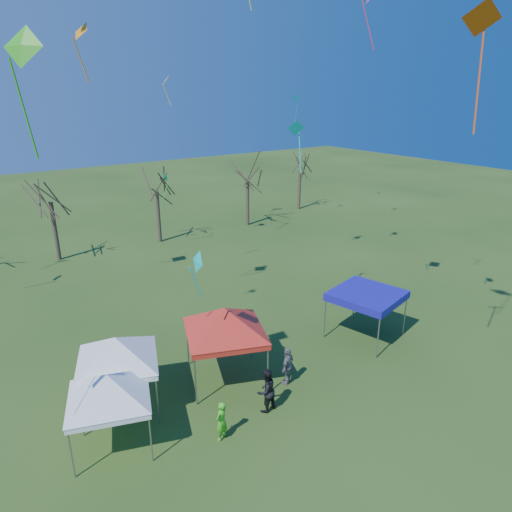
{
  "coord_description": "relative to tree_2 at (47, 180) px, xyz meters",
  "views": [
    {
      "loc": [
        -9.13,
        -12.11,
        12.53
      ],
      "look_at": [
        1.54,
        3.0,
        5.81
      ],
      "focal_mm": 32.0,
      "sensor_mm": 36.0,
      "label": 1
    }
  ],
  "objects": [
    {
      "name": "tent_blue",
      "position": [
        10.57,
        -22.06,
        -3.9
      ],
      "size": [
        3.99,
        3.99,
        2.6
      ],
      "rotation": [
        0.0,
        0.0,
        0.24
      ],
      "color": "gray",
      "rests_on": "ground"
    },
    {
      "name": "kite_1",
      "position": [
        0.71,
        -22.0,
        0.12
      ],
      "size": [
        0.48,
        0.92,
        2.08
      ],
      "rotation": [
        0.0,
        0.0,
        4.63
      ],
      "color": "#0BB2A6",
      "rests_on": "ground"
    },
    {
      "name": "tree_3",
      "position": [
        8.4,
        -0.33,
        -0.21
      ],
      "size": [
        3.59,
        3.59,
        7.91
      ],
      "color": "#3D2D21",
      "rests_on": "ground"
    },
    {
      "name": "person_grey",
      "position": [
        4.53,
        -22.96,
        -5.39
      ],
      "size": [
        1.14,
        0.89,
        1.81
      ],
      "primitive_type": "imported",
      "rotation": [
        0.0,
        0.0,
        3.63
      ],
      "color": "slate",
      "rests_on": "ground"
    },
    {
      "name": "kite_17",
      "position": [
        8.57,
        -18.27,
        4.42
      ],
      "size": [
        0.97,
        0.75,
        2.67
      ],
      "rotation": [
        0.0,
        0.0,
        2.73
      ],
      "color": "#0DCEC0",
      "rests_on": "ground"
    },
    {
      "name": "tent_white_west",
      "position": [
        -3.18,
        -22.15,
        -3.46
      ],
      "size": [
        3.77,
        3.77,
        3.51
      ],
      "rotation": [
        0.0,
        0.0,
        -0.33
      ],
      "color": "gray",
      "rests_on": "ground"
    },
    {
      "name": "kite_5",
      "position": [
        7.99,
        -27.66,
        8.33
      ],
      "size": [
        1.48,
        1.39,
        4.05
      ],
      "rotation": [
        0.0,
        0.0,
        2.49
      ],
      "color": "#FF510D",
      "rests_on": "ground"
    },
    {
      "name": "kite_8",
      "position": [
        -4.28,
        -22.55,
        7.28
      ],
      "size": [
        1.21,
        1.24,
        3.46
      ],
      "rotation": [
        0.0,
        0.0,
        5.46
      ],
      "color": "green",
      "rests_on": "ground"
    },
    {
      "name": "kite_22",
      "position": [
        8.41,
        -2.3,
        -0.4
      ],
      "size": [
        1.02,
        1.03,
        2.7
      ],
      "rotation": [
        0.0,
        0.0,
        0.8
      ],
      "color": "green",
      "rests_on": "ground"
    },
    {
      "name": "tree_2",
      "position": [
        0.0,
        0.0,
        0.0
      ],
      "size": [
        3.71,
        3.71,
        8.18
      ],
      "color": "#3D2D21",
      "rests_on": "ground"
    },
    {
      "name": "kite_19",
      "position": [
        8.15,
        -4.14,
        6.91
      ],
      "size": [
        0.84,
        0.98,
        2.19
      ],
      "rotation": [
        0.0,
        0.0,
        4.28
      ],
      "color": "gold",
      "rests_on": "ground"
    },
    {
      "name": "kite_24",
      "position": [
        -0.34,
        -14.15,
        8.67
      ],
      "size": [
        0.89,
        1.12,
        2.53
      ],
      "rotation": [
        0.0,
        0.0,
        4.95
      ],
      "color": "orange",
      "rests_on": "ground"
    },
    {
      "name": "person_green",
      "position": [
        0.26,
        -24.27,
        -5.48
      ],
      "size": [
        0.7,
        0.6,
        1.63
      ],
      "primitive_type": "imported",
      "rotation": [
        0.0,
        0.0,
        3.56
      ],
      "color": "#44C820",
      "rests_on": "ground"
    },
    {
      "name": "kite_12",
      "position": [
        21.64,
        -2.51,
        5.52
      ],
      "size": [
        0.6,
        1.0,
        2.95
      ],
      "rotation": [
        0.0,
        0.0,
        1.71
      ],
      "color": "#1275C2",
      "rests_on": "ground"
    },
    {
      "name": "person_dark",
      "position": [
        2.62,
        -23.91,
        -5.33
      ],
      "size": [
        1.0,
        0.82,
        1.91
      ],
      "primitive_type": "imported",
      "rotation": [
        0.0,
        0.0,
        3.25
      ],
      "color": "black",
      "rests_on": "ground"
    },
    {
      "name": "tent_white_mid",
      "position": [
        -2.18,
        -20.25,
        -3.21
      ],
      "size": [
        4.06,
        4.06,
        3.82
      ],
      "rotation": [
        0.0,
        0.0,
        -0.36
      ],
      "color": "gray",
      "rests_on": "ground"
    },
    {
      "name": "tree_5",
      "position": [
        26.09,
        1.69,
        -0.56
      ],
      "size": [
        3.39,
        3.39,
        7.46
      ],
      "color": "#3D2D21",
      "rests_on": "ground"
    },
    {
      "name": "ground",
      "position": [
        2.37,
        -24.38,
        -6.29
      ],
      "size": [
        140.0,
        140.0,
        0.0
      ],
      "primitive_type": "plane",
      "color": "#274516",
      "rests_on": "ground"
    },
    {
      "name": "tent_red",
      "position": [
        2.44,
        -21.05,
        -2.93
      ],
      "size": [
        4.41,
        4.41,
        4.16
      ],
      "rotation": [
        0.0,
        0.0,
        -0.37
      ],
      "color": "gray",
      "rests_on": "ground"
    },
    {
      "name": "tree_4",
      "position": [
        17.72,
        -0.38,
        -0.23
      ],
      "size": [
        3.58,
        3.58,
        7.89
      ],
      "color": "#3D2D21",
      "rests_on": "ground"
    }
  ]
}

